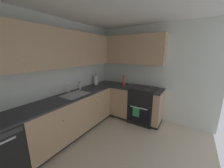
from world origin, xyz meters
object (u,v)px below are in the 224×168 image
Objects in this scene: soap_bottle at (80,86)px; paper_towel_roll at (96,80)px; oven_range at (143,105)px; oil_bottle at (124,81)px.

soap_bottle is 0.60m from paper_towel_roll.
oven_range is 3.42× the size of paper_towel_roll.
oven_range is 1.71m from soap_bottle.
paper_towel_roll reaches higher than oven_range.
oil_bottle is at bearing -38.60° from soap_bottle.
oil_bottle is (-0.02, 0.58, 0.58)m from oven_range.
oven_range is at bearing -88.18° from oil_bottle.
oil_bottle is (0.32, -0.72, 0.01)m from paper_towel_roll.
oven_range is 0.82m from oil_bottle.
paper_towel_roll is at bearing -1.91° from soap_bottle.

